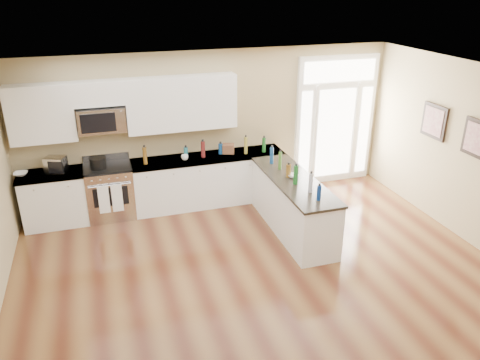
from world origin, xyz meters
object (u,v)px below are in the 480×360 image
object	(u,v)px
kitchen_range	(110,191)
stockpot	(98,163)
peninsula_cabinet	(293,207)
toaster_oven	(56,165)

from	to	relation	value
kitchen_range	stockpot	size ratio (longest dim) A/B	4.03
peninsula_cabinet	stockpot	size ratio (longest dim) A/B	8.66
toaster_oven	stockpot	bearing A→B (deg)	17.57
kitchen_range	stockpot	bearing A→B (deg)	-165.44
peninsula_cabinet	stockpot	world-z (taller)	stockpot
stockpot	toaster_oven	world-z (taller)	toaster_oven
peninsula_cabinet	kitchen_range	bearing A→B (deg)	153.28
peninsula_cabinet	stockpot	xyz separation A→B (m)	(-3.02, 1.41, 0.62)
kitchen_range	toaster_oven	distance (m)	1.01
kitchen_range	toaster_oven	world-z (taller)	toaster_oven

